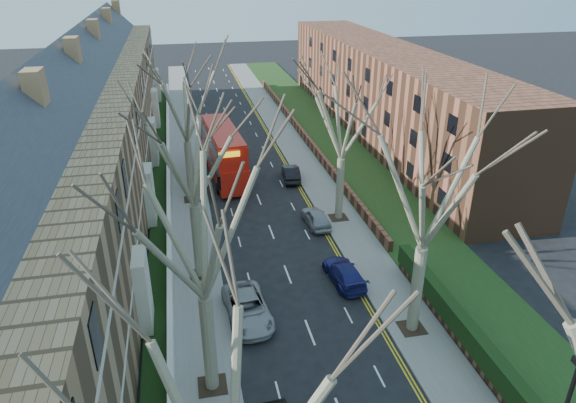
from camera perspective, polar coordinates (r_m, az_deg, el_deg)
pavement_left at (r=55.55m, az=-11.39°, el=4.89°), size 3.00×102.00×0.12m
pavement_right at (r=56.84m, az=0.81°, el=5.87°), size 3.00×102.00×0.12m
terrace_left at (r=46.84m, az=-21.08°, el=6.89°), size 9.70×78.00×13.60m
flats_right at (r=62.51m, az=10.52°, el=11.98°), size 13.97×54.00×10.00m
wall_hedge_right at (r=27.25m, az=23.32°, el=-18.45°), size 0.70×24.00×1.80m
front_wall_left at (r=47.92m, az=-13.11°, el=2.07°), size 0.30×78.00×1.00m
grass_verge_right at (r=57.93m, az=5.18°, el=6.25°), size 6.00×102.00×0.06m
tree_left_mid at (r=21.43m, az=-9.96°, el=-1.43°), size 10.50×10.50×14.71m
tree_left_far at (r=30.81m, az=-10.93°, el=6.30°), size 10.15×10.15×14.22m
tree_left_dist at (r=42.27m, az=-11.61°, el=11.89°), size 10.50×10.50×14.71m
tree_right_mid at (r=26.03m, az=15.67°, el=2.94°), size 10.50×10.50×14.71m
tree_right_far at (r=38.37m, az=6.20°, el=10.41°), size 10.15×10.15×14.22m
double_decker_bus at (r=49.09m, az=-7.14°, el=5.25°), size 3.47×11.43×4.70m
car_left_far at (r=30.50m, az=-4.51°, el=-11.74°), size 2.75×5.29×1.42m
car_right_near at (r=33.75m, az=6.26°, el=-7.88°), size 2.14×4.58×1.29m
car_right_mid at (r=40.34m, az=3.14°, el=-1.78°), size 1.78×4.00×1.34m
car_right_far at (r=48.61m, az=0.34°, el=3.18°), size 1.86×4.26×1.36m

